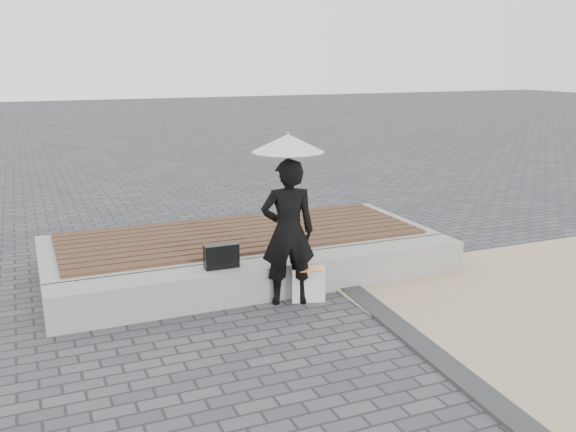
# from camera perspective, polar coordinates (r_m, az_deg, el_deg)

# --- Properties ---
(ground) EXTENTS (80.00, 80.00, 0.00)m
(ground) POSITION_cam_1_polar(r_m,az_deg,el_deg) (6.05, 4.55, -12.06)
(ground) COLOR #47484C
(ground) RESTS_ON ground
(edging_band) EXTENTS (0.61, 5.20, 0.04)m
(edging_band) POSITION_cam_1_polar(r_m,az_deg,el_deg) (6.03, 13.30, -12.32)
(edging_band) COLOR #313234
(edging_band) RESTS_ON ground
(seating_ledge) EXTENTS (5.00, 0.45, 0.40)m
(seating_ledge) POSITION_cam_1_polar(r_m,az_deg,el_deg) (7.31, -1.25, -5.60)
(seating_ledge) COLOR #979692
(seating_ledge) RESTS_ON ground
(timber_platform) EXTENTS (5.00, 2.00, 0.40)m
(timber_platform) POSITION_cam_1_polar(r_m,az_deg,el_deg) (8.38, -4.31, -3.05)
(timber_platform) COLOR gray
(timber_platform) RESTS_ON ground
(timber_decking) EXTENTS (4.60, 1.80, 0.04)m
(timber_decking) POSITION_cam_1_polar(r_m,az_deg,el_deg) (8.32, -4.34, -1.60)
(timber_decking) COLOR brown
(timber_decking) RESTS_ON timber_platform
(woman) EXTENTS (0.67, 0.51, 1.63)m
(woman) POSITION_cam_1_polar(r_m,az_deg,el_deg) (6.88, 0.00, -1.48)
(woman) COLOR black
(woman) RESTS_ON ground
(parasol) EXTENTS (0.77, 0.77, 0.98)m
(parasol) POSITION_cam_1_polar(r_m,az_deg,el_deg) (6.68, 0.00, 6.62)
(parasol) COLOR #BBBAC0
(parasol) RESTS_ON ground
(handbag) EXTENTS (0.38, 0.14, 0.27)m
(handbag) POSITION_cam_1_polar(r_m,az_deg,el_deg) (7.02, -6.05, -3.63)
(handbag) COLOR black
(handbag) RESTS_ON seating_ledge
(canvas_tote) EXTENTS (0.40, 0.25, 0.39)m
(canvas_tote) POSITION_cam_1_polar(r_m,az_deg,el_deg) (7.13, 1.82, -6.18)
(canvas_tote) COLOR silver
(canvas_tote) RESTS_ON ground
(magazine) EXTENTS (0.30, 0.24, 0.01)m
(magazine) POSITION_cam_1_polar(r_m,az_deg,el_deg) (7.02, 2.00, -4.78)
(magazine) COLOR #FF4A5E
(magazine) RESTS_ON canvas_tote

